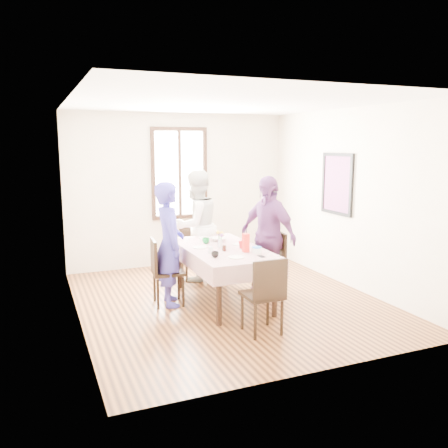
{
  "coord_description": "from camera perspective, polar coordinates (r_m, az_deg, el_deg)",
  "views": [
    {
      "loc": [
        -2.46,
        -5.81,
        2.17
      ],
      "look_at": [
        -0.08,
        -0.03,
        1.1
      ],
      "focal_mm": 37.67,
      "sensor_mm": 36.0,
      "label": 1
    }
  ],
  "objects": [
    {
      "name": "butter_lid",
      "position": [
        6.15,
        3.99,
        -2.83
      ],
      "size": [
        0.12,
        0.12,
        0.01
      ],
      "primitive_type": "cylinder",
      "color": "blue",
      "rests_on": "butter_tub"
    },
    {
      "name": "dining_table",
      "position": [
        6.55,
        -0.17,
        -6.2
      ],
      "size": [
        0.88,
        1.74,
        0.75
      ],
      "primitive_type": "cube",
      "color": "black",
      "rests_on": "ground"
    },
    {
      "name": "plate_near",
      "position": [
        5.9,
        1.49,
        -4.04
      ],
      "size": [
        0.2,
        0.2,
        0.01
      ],
      "primitive_type": "cylinder",
      "color": "white",
      "rests_on": "tablecloth"
    },
    {
      "name": "right_wall",
      "position": [
        7.37,
        15.01,
        3.0
      ],
      "size": [
        0.0,
        4.5,
        4.5
      ],
      "primitive_type": "plane",
      "rotation": [
        1.57,
        0.0,
        -1.57
      ],
      "color": "beige",
      "rests_on": "ground"
    },
    {
      "name": "chair_far",
      "position": [
        7.62,
        -3.59,
        -3.31
      ],
      "size": [
        0.46,
        0.46,
        0.91
      ],
      "primitive_type": "cube",
      "rotation": [
        0.0,
        0.0,
        3.03
      ],
      "color": "black",
      "rests_on": "ground"
    },
    {
      "name": "mug_flag",
      "position": [
        6.41,
        2.23,
        -2.53
      ],
      "size": [
        0.14,
        0.14,
        0.1
      ],
      "primitive_type": "imported",
      "rotation": [
        0.0,
        0.0,
        0.51
      ],
      "color": "red",
      "rests_on": "tablecloth"
    },
    {
      "name": "person_right",
      "position": [
        6.78,
        5.24,
        -1.44
      ],
      "size": [
        0.74,
        1.1,
        1.73
      ],
      "primitive_type": "imported",
      "rotation": [
        0.0,
        0.0,
        -1.23
      ],
      "color": "#64346D",
      "rests_on": "ground"
    },
    {
      "name": "tablecloth",
      "position": [
        6.45,
        -0.17,
        -2.94
      ],
      "size": [
        1.0,
        1.86,
        0.01
      ],
      "primitive_type": "cube",
      "color": "#520914",
      "rests_on": "dining_table"
    },
    {
      "name": "person_left",
      "position": [
        6.36,
        -6.68,
        -2.44
      ],
      "size": [
        0.46,
        0.65,
        1.68
      ],
      "primitive_type": "imported",
      "rotation": [
        0.0,
        0.0,
        1.47
      ],
      "color": "#362F93",
      "rests_on": "ground"
    },
    {
      "name": "chair_near",
      "position": [
        5.48,
        4.64,
        -8.55
      ],
      "size": [
        0.42,
        0.42,
        0.91
      ],
      "primitive_type": "cube",
      "rotation": [
        0.0,
        0.0,
        0.01
      ],
      "color": "black",
      "rests_on": "ground"
    },
    {
      "name": "chair_right",
      "position": [
        6.87,
        5.33,
        -4.77
      ],
      "size": [
        0.47,
        0.47,
        0.91
      ],
      "primitive_type": "cube",
      "rotation": [
        0.0,
        0.0,
        1.44
      ],
      "color": "black",
      "rests_on": "ground"
    },
    {
      "name": "plate_left",
      "position": [
        6.46,
        -2.95,
        -2.84
      ],
      "size": [
        0.2,
        0.2,
        0.01
      ],
      "primitive_type": "cylinder",
      "color": "white",
      "rests_on": "tablecloth"
    },
    {
      "name": "ground",
      "position": [
        6.67,
        0.5,
        -9.26
      ],
      "size": [
        4.5,
        4.5,
        0.0
      ],
      "primitive_type": "plane",
      "color": "black",
      "rests_on": "ground"
    },
    {
      "name": "smartphone",
      "position": [
        5.97,
        4.56,
        -3.92
      ],
      "size": [
        0.06,
        0.12,
        0.01
      ],
      "primitive_type": "cube",
      "color": "black",
      "rests_on": "tablecloth"
    },
    {
      "name": "serving_bowl",
      "position": [
        6.89,
        -0.72,
        -1.86
      ],
      "size": [
        0.25,
        0.25,
        0.05
      ],
      "primitive_type": "imported",
      "rotation": [
        0.0,
        0.0,
        -0.23
      ],
      "color": "white",
      "rests_on": "tablecloth"
    },
    {
      "name": "flower_vase",
      "position": [
        6.44,
        -0.49,
        -2.37
      ],
      "size": [
        0.06,
        0.06,
        0.12
      ],
      "primitive_type": "cylinder",
      "color": "silver",
      "rests_on": "tablecloth"
    },
    {
      "name": "juice_carton",
      "position": [
        6.18,
        2.66,
        -2.3
      ],
      "size": [
        0.08,
        0.08,
        0.24
      ],
      "primitive_type": "cube",
      "color": "red",
      "rests_on": "tablecloth"
    },
    {
      "name": "flower_bunch",
      "position": [
        6.42,
        -0.49,
        -1.41
      ],
      "size": [
        0.09,
        0.09,
        0.1
      ],
      "primitive_type": null,
      "color": "yellow",
      "rests_on": "flower_vase"
    },
    {
      "name": "butter_tub",
      "position": [
        6.16,
        3.98,
        -3.19
      ],
      "size": [
        0.14,
        0.14,
        0.07
      ],
      "primitive_type": "cylinder",
      "color": "white",
      "rests_on": "tablecloth"
    },
    {
      "name": "jam_jar",
      "position": [
        6.24,
        0.03,
        -2.96
      ],
      "size": [
        0.05,
        0.05,
        0.08
      ],
      "primitive_type": "cylinder",
      "color": "black",
      "rests_on": "tablecloth"
    },
    {
      "name": "chair_left",
      "position": [
        6.45,
        -6.78,
        -5.78
      ],
      "size": [
        0.46,
        0.46,
        0.91
      ],
      "primitive_type": "cube",
      "rotation": [
        0.0,
        0.0,
        -1.68
      ],
      "color": "black",
      "rests_on": "ground"
    },
    {
      "name": "person_far",
      "position": [
        7.51,
        -3.57,
        -0.18
      ],
      "size": [
        1.04,
        0.93,
        1.76
      ],
      "primitive_type": "imported",
      "rotation": [
        0.0,
        0.0,
        3.5
      ],
      "color": "silver",
      "rests_on": "ground"
    },
    {
      "name": "back_wall",
      "position": [
        8.47,
        -5.43,
        4.12
      ],
      "size": [
        4.0,
        0.0,
        4.0
      ],
      "primitive_type": "plane",
      "rotation": [
        1.57,
        0.0,
        0.0
      ],
      "color": "beige",
      "rests_on": "ground"
    },
    {
      "name": "plate_right",
      "position": [
        6.64,
        1.87,
        -2.48
      ],
      "size": [
        0.2,
        0.2,
        0.01
      ],
      "primitive_type": "cylinder",
      "color": "white",
      "rests_on": "tablecloth"
    },
    {
      "name": "art_poster",
      "position": [
        7.58,
        13.58,
        4.75
      ],
      "size": [
        0.04,
        0.76,
        0.96
      ],
      "primitive_type": "cube",
      "color": "red",
      "rests_on": "right_wall"
    },
    {
      "name": "window_pane",
      "position": [
        8.43,
        -5.45,
        6.14
      ],
      "size": [
        0.9,
        0.02,
        1.5
      ],
      "primitive_type": "cube",
      "color": "white",
      "rests_on": "back_wall"
    },
    {
      "name": "window_frame",
      "position": [
        8.43,
        -5.43,
        6.13
      ],
      "size": [
        1.02,
        0.06,
        1.62
      ],
      "primitive_type": "cube",
      "color": "black",
      "rests_on": "back_wall"
    },
    {
      "name": "mug_green",
      "position": [
        6.72,
        -2.21,
        -2.04
      ],
      "size": [
        0.14,
        0.14,
        0.08
      ],
      "primitive_type": "imported",
      "rotation": [
        0.0,
        0.0,
        -0.53
      ],
      "color": "#0C7226",
      "rests_on": "tablecloth"
    },
    {
      "name": "drinking_glass",
      "position": [
        6.11,
        -1.63,
        -3.19
      ],
      "size": [
        0.06,
        0.06,
        0.09
      ],
      "primitive_type": "cylinder",
      "color": "silver",
      "rests_on": "tablecloth"
    },
    {
      "name": "mug_black",
      "position": [
        5.9,
        -1.08,
        -3.72
      ],
      "size": [
        0.12,
        0.12,
        0.08
      ],
      "primitive_type": "imported",
      "rotation": [
        0.0,
        0.0,
        -0.28
      ],
      "color": "black",
      "rests_on": "tablecloth"
    },
    {
      "name": "plate_far",
      "position": [
        7.08,
        -2.3,
        -1.71
      ],
      "size": [
        0.2,
        0.2,
        0.01
      ],
      "primitive_type": "cylinder",
      "color": "white",
      "rests_on": "tablecloth"
    }
  ]
}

